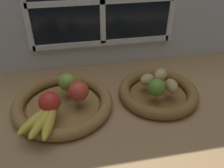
# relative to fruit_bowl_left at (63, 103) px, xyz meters

# --- Properties ---
(ground_plane) EXTENTS (1.40, 0.90, 0.03)m
(ground_plane) POSITION_rel_fruit_bowl_left_xyz_m (0.20, 0.02, -0.04)
(ground_plane) COLOR #9E774C
(back_wall) EXTENTS (1.40, 0.05, 0.55)m
(back_wall) POSITION_rel_fruit_bowl_left_xyz_m (0.20, 0.32, 0.26)
(back_wall) COLOR silver
(back_wall) RESTS_ON ground_plane
(fruit_bowl_left) EXTENTS (0.38, 0.38, 0.04)m
(fruit_bowl_left) POSITION_rel_fruit_bowl_left_xyz_m (0.00, 0.00, 0.00)
(fruit_bowl_left) COLOR olive
(fruit_bowl_left) RESTS_ON ground_plane
(fruit_bowl_right) EXTENTS (0.32, 0.32, 0.04)m
(fruit_bowl_right) POSITION_rel_fruit_bowl_left_xyz_m (0.38, -0.00, 0.00)
(fruit_bowl_right) COLOR brown
(fruit_bowl_right) RESTS_ON ground_plane
(apple_red_right) EXTENTS (0.08, 0.08, 0.08)m
(apple_red_right) POSITION_rel_fruit_bowl_left_xyz_m (0.06, -0.02, 0.06)
(apple_red_right) COLOR #CC422D
(apple_red_right) RESTS_ON fruit_bowl_left
(apple_red_front) EXTENTS (0.08, 0.08, 0.08)m
(apple_red_front) POSITION_rel_fruit_bowl_left_xyz_m (-0.04, -0.06, 0.06)
(apple_red_front) COLOR red
(apple_red_front) RESTS_ON fruit_bowl_left
(apple_green_back) EXTENTS (0.07, 0.07, 0.07)m
(apple_green_back) POSITION_rel_fruit_bowl_left_xyz_m (0.02, 0.05, 0.06)
(apple_green_back) COLOR #7AA338
(apple_green_back) RESTS_ON fruit_bowl_left
(banana_bunch_front) EXTENTS (0.14, 0.19, 0.03)m
(banana_bunch_front) POSITION_rel_fruit_bowl_left_xyz_m (-0.06, -0.12, 0.04)
(banana_bunch_front) COLOR gold
(banana_bunch_front) RESTS_ON fruit_bowl_left
(potato_oblong) EXTENTS (0.08, 0.07, 0.04)m
(potato_oblong) POSITION_rel_fruit_bowl_left_xyz_m (0.34, 0.03, 0.05)
(potato_oblong) COLOR tan
(potato_oblong) RESTS_ON fruit_bowl_right
(potato_back) EXTENTS (0.09, 0.09, 0.05)m
(potato_back) POSITION_rel_fruit_bowl_left_xyz_m (0.40, 0.05, 0.05)
(potato_back) COLOR tan
(potato_back) RESTS_ON fruit_bowl_right
(potato_small) EXTENTS (0.05, 0.07, 0.05)m
(potato_small) POSITION_rel_fruit_bowl_left_xyz_m (0.41, -0.04, 0.05)
(potato_small) COLOR tan
(potato_small) RESTS_ON fruit_bowl_right
(lime_near) EXTENTS (0.07, 0.07, 0.07)m
(lime_near) POSITION_rel_fruit_bowl_left_xyz_m (0.35, -0.04, 0.06)
(lime_near) COLOR olive
(lime_near) RESTS_ON fruit_bowl_right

